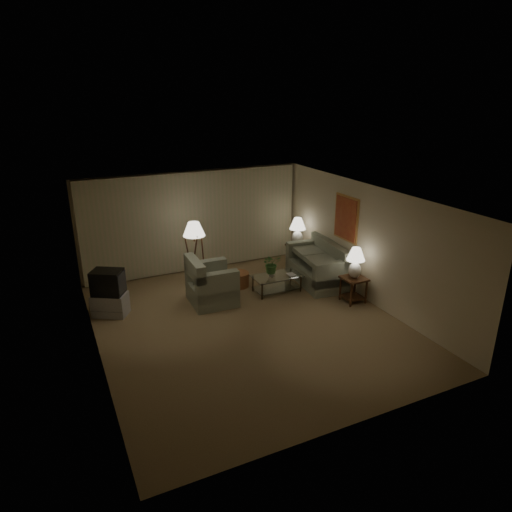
{
  "coord_description": "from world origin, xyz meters",
  "views": [
    {
      "loc": [
        -3.51,
        -7.83,
        4.66
      ],
      "look_at": [
        0.48,
        0.6,
        1.24
      ],
      "focal_mm": 32.0,
      "sensor_mm": 36.0,
      "label": 1
    }
  ],
  "objects": [
    {
      "name": "flowers",
      "position": [
        1.16,
        1.17,
        0.82
      ],
      "size": [
        0.47,
        0.41,
        0.49
      ],
      "primitive_type": "imported",
      "rotation": [
        0.0,
        0.0,
        -0.08
      ],
      "color": "#3B6E30",
      "rests_on": "vase"
    },
    {
      "name": "table_lamp_near",
      "position": [
        2.65,
        -0.08,
        1.03
      ],
      "size": [
        0.42,
        0.42,
        0.72
      ],
      "color": "white",
      "rests_on": "side_table_near"
    },
    {
      "name": "room_shell",
      "position": [
        0.02,
        1.51,
        1.75
      ],
      "size": [
        6.04,
        7.02,
        2.72
      ],
      "color": "beige",
      "rests_on": "ground"
    },
    {
      "name": "sofa",
      "position": [
        2.5,
        1.27,
        0.42
      ],
      "size": [
        2.09,
        1.38,
        0.83
      ],
      "rotation": [
        0.0,
        0.0,
        -1.69
      ],
      "color": "gray",
      "rests_on": "ground"
    },
    {
      "name": "side_table_near",
      "position": [
        2.65,
        -0.08,
        0.41
      ],
      "size": [
        0.52,
        0.52,
        0.6
      ],
      "color": "#361A0E",
      "rests_on": "ground"
    },
    {
      "name": "ottoman",
      "position": [
        0.59,
        1.88,
        0.18
      ],
      "size": [
        0.6,
        0.6,
        0.36
      ],
      "primitive_type": "cylinder",
      "rotation": [
        0.0,
        0.0,
        0.13
      ],
      "color": "#A55E37",
      "rests_on": "ground"
    },
    {
      "name": "table_lamp_far",
      "position": [
        2.65,
        2.52,
        1.06
      ],
      "size": [
        0.45,
        0.45,
        0.77
      ],
      "color": "white",
      "rests_on": "side_table_far"
    },
    {
      "name": "book",
      "position": [
        1.56,
        1.07,
        0.42
      ],
      "size": [
        0.18,
        0.25,
        0.02
      ],
      "primitive_type": "imported",
      "rotation": [
        0.0,
        0.0,
        -0.02
      ],
      "color": "olive",
      "rests_on": "coffee_table"
    },
    {
      "name": "coffee_table",
      "position": [
        1.31,
        1.17,
        0.28
      ],
      "size": [
        1.19,
        0.65,
        0.41
      ],
      "color": "silver",
      "rests_on": "ground"
    },
    {
      "name": "armchair",
      "position": [
        -0.32,
        1.28,
        0.44
      ],
      "size": [
        1.11,
        1.06,
        0.88
      ],
      "rotation": [
        0.0,
        0.0,
        1.54
      ],
      "color": "gray",
      "rests_on": "ground"
    },
    {
      "name": "ground",
      "position": [
        0.0,
        0.0,
        0.0
      ],
      "size": [
        7.0,
        7.0,
        0.0
      ],
      "primitive_type": "plane",
      "color": "#8E754E",
      "rests_on": "ground"
    },
    {
      "name": "vase",
      "position": [
        1.16,
        1.17,
        0.5
      ],
      "size": [
        0.19,
        0.19,
        0.17
      ],
      "primitive_type": "imported",
      "rotation": [
        0.0,
        0.0,
        0.24
      ],
      "color": "white",
      "rests_on": "coffee_table"
    },
    {
      "name": "tv_cabinet",
      "position": [
        -2.55,
        1.64,
        0.25
      ],
      "size": [
        1.12,
        1.09,
        0.5
      ],
      "primitive_type": "cube",
      "rotation": [
        0.0,
        0.0,
        -0.54
      ],
      "color": "#ADACAF",
      "rests_on": "ground"
    },
    {
      "name": "side_table_far",
      "position": [
        2.65,
        2.52,
        0.4
      ],
      "size": [
        0.53,
        0.44,
        0.6
      ],
      "color": "#361A0E",
      "rests_on": "ground"
    },
    {
      "name": "crt_tv",
      "position": [
        -2.55,
        1.64,
        0.77
      ],
      "size": [
        1.03,
        1.01,
        0.54
      ],
      "primitive_type": "cube",
      "rotation": [
        0.0,
        0.0,
        -0.54
      ],
      "color": "black",
      "rests_on": "tv_cabinet"
    },
    {
      "name": "floor_lamp",
      "position": [
        -0.35,
        2.36,
        0.87
      ],
      "size": [
        0.54,
        0.54,
        1.65
      ],
      "color": "#361A0E",
      "rests_on": "ground"
    }
  ]
}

